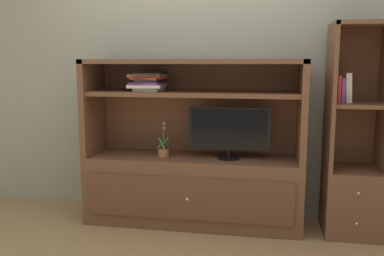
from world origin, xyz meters
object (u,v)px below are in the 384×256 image
Objects in this scene: magazine_stack at (149,82)px; bookshelf_tall at (353,166)px; potted_plant at (164,151)px; upright_book_row at (343,89)px; tv_monitor at (229,131)px; media_console at (193,171)px.

bookshelf_tall is at bearing 0.45° from magazine_stack.
upright_book_row reaches higher than potted_plant.
bookshelf_tall is 0.61m from upright_book_row.
bookshelf_tall is (0.98, 0.04, -0.26)m from tv_monitor.
bookshelf_tall is (1.65, 0.01, -0.65)m from magazine_stack.
upright_book_row is at bearing 0.06° from magazine_stack.
potted_plant is (-0.54, -0.01, -0.19)m from tv_monitor.
tv_monitor is 2.90× the size of upright_book_row.
media_console is at bearing 179.70° from upright_book_row.
potted_plant is 1.28× the size of upright_book_row.
media_console reaches higher than tv_monitor.
potted_plant is 0.81× the size of magazine_stack.
tv_monitor is at bearing 0.90° from potted_plant.
magazine_stack is at bearing 177.77° from tv_monitor.
media_console is 0.30m from potted_plant.
magazine_stack is at bearing -178.80° from media_console.
potted_plant is 0.59m from magazine_stack.
magazine_stack reaches higher than potted_plant.
magazine_stack is at bearing 164.99° from potted_plant.
tv_monitor is at bearing -2.23° from magazine_stack.
magazine_stack is 0.22× the size of bookshelf_tall.
potted_plant is 1.53m from bookshelf_tall.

